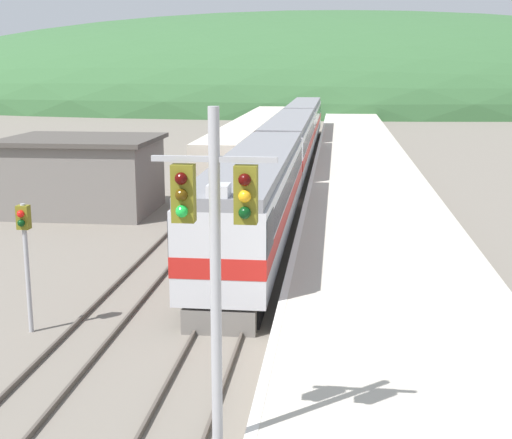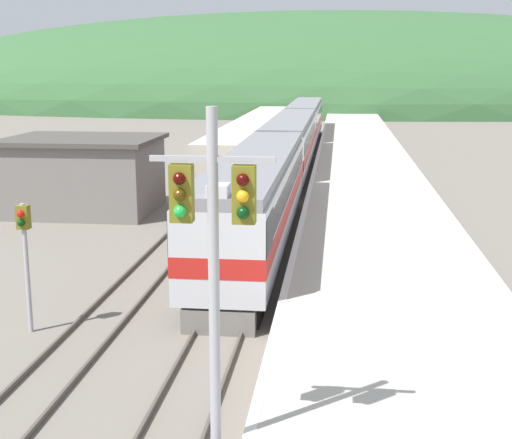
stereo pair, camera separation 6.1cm
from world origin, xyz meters
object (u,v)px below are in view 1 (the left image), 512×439
Objects in this scene: carriage_third at (304,120)px; siding_train at (251,139)px; signal_post_siding at (25,241)px; express_train_lead_car at (256,199)px; carriage_second at (290,144)px; signal_mast_main at (215,250)px.

carriage_third reaches higher than siding_train.
signal_post_siding is at bearing -95.94° from carriage_third.
express_train_lead_car is 22.25m from carriage_second.
siding_train is at bearing 96.09° from signal_mast_main.
signal_mast_main reaches higher than carriage_third.
signal_mast_main is (1.32, -62.54, 2.50)m from carriage_third.
carriage_second is 1.00× the size of carriage_third.
carriage_third is (0.00, 22.17, 0.00)m from carriage_second.
carriage_third is at bearing 84.06° from signal_post_siding.
siding_train is 48.53m from signal_mast_main.
carriage_second is 2.92× the size of signal_mast_main.
express_train_lead_car is 30.29m from siding_train.
signal_mast_main is at bearing -47.13° from signal_post_siding.
signal_mast_main is (1.32, -40.37, 2.50)m from carriage_second.
carriage_third is 55.26m from signal_post_siding.
carriage_second is 0.54× the size of siding_train.
express_train_lead_car reaches higher than carriage_second.
signal_mast_main reaches higher than siding_train.
signal_mast_main is 10.52m from signal_post_siding.
carriage_third is at bearing 90.00° from express_train_lead_car.
signal_mast_main reaches higher than express_train_lead_car.
carriage_second reaches higher than siding_train.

